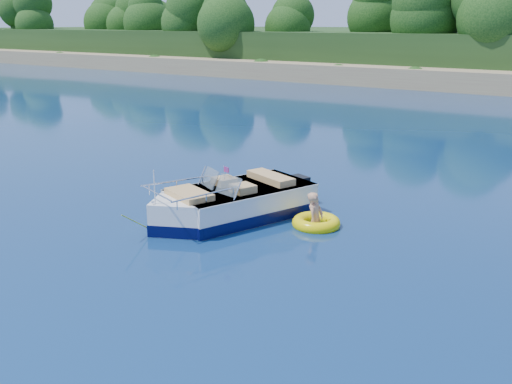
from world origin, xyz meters
TOP-DOWN VIEW (x-y plane):
  - ground at (0.00, 0.00)m, footprint 160.00×160.00m
  - motorboat at (-1.06, 3.14)m, footprint 3.09×5.23m
  - tow_tube at (1.06, 3.90)m, footprint 1.49×1.49m
  - boy at (1.09, 3.81)m, footprint 0.45×0.83m

SIDE VIEW (x-z plane):
  - ground at x=0.00m, z-range 0.00..0.00m
  - boy at x=1.09m, z-range -0.79..0.79m
  - tow_tube at x=1.06m, z-range -0.08..0.24m
  - motorboat at x=-1.06m, z-range -0.56..1.26m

